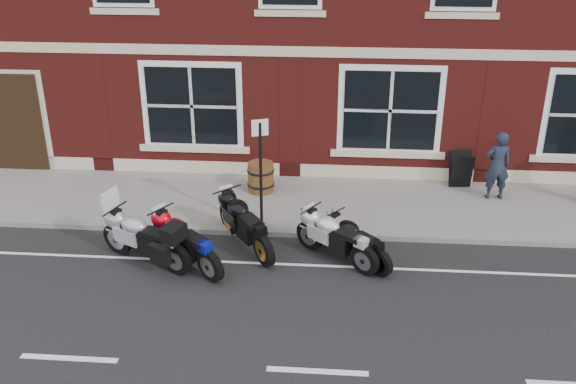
# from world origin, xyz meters

# --- Properties ---
(ground) EXTENTS (80.00, 80.00, 0.00)m
(ground) POSITION_xyz_m (0.00, 0.00, 0.00)
(ground) COLOR black
(ground) RESTS_ON ground
(sidewalk) EXTENTS (30.00, 3.00, 0.12)m
(sidewalk) POSITION_xyz_m (0.00, 3.00, 0.06)
(sidewalk) COLOR slate
(sidewalk) RESTS_ON ground
(kerb) EXTENTS (30.00, 0.16, 0.12)m
(kerb) POSITION_xyz_m (0.00, 1.42, 0.06)
(kerb) COLOR slate
(kerb) RESTS_ON ground
(moto_touring_silver) EXTENTS (2.07, 1.16, 1.49)m
(moto_touring_silver) POSITION_xyz_m (-3.61, 0.09, 0.61)
(moto_touring_silver) COLOR black
(moto_touring_silver) RESTS_ON ground
(moto_sport_red) EXTENTS (1.78, 1.56, 1.00)m
(moto_sport_red) POSITION_xyz_m (-2.75, 0.03, 0.58)
(moto_sport_red) COLOR black
(moto_sport_red) RESTS_ON ground
(moto_sport_black) EXTENTS (1.43, 1.99, 1.04)m
(moto_sport_black) POSITION_xyz_m (-1.65, 0.86, 0.60)
(moto_sport_black) COLOR black
(moto_sport_black) RESTS_ON ground
(moto_sport_silver) EXTENTS (1.70, 1.45, 0.95)m
(moto_sport_silver) POSITION_xyz_m (0.24, 0.47, 0.54)
(moto_sport_silver) COLOR black
(moto_sport_silver) RESTS_ON ground
(moto_naked_black) EXTENTS (1.41, 1.49, 0.87)m
(moto_naked_black) POSITION_xyz_m (0.65, 0.46, 0.50)
(moto_naked_black) COLOR black
(moto_naked_black) RESTS_ON ground
(pedestrian_left) EXTENTS (0.65, 0.46, 1.70)m
(pedestrian_left) POSITION_xyz_m (4.04, 3.54, 0.97)
(pedestrian_left) COLOR #1A212F
(pedestrian_left) RESTS_ON sidewalk
(a_board_sign) EXTENTS (0.56, 0.40, 0.89)m
(a_board_sign) POSITION_xyz_m (3.33, 4.20, 0.56)
(a_board_sign) COLOR black
(a_board_sign) RESTS_ON sidewalk
(barrel_planter) EXTENTS (0.67, 0.67, 0.74)m
(barrel_planter) POSITION_xyz_m (-1.65, 3.51, 0.49)
(barrel_planter) COLOR #513615
(barrel_planter) RESTS_ON sidewalk
(parking_sign) EXTENTS (0.34, 0.14, 2.50)m
(parking_sign) POSITION_xyz_m (-1.40, 1.55, 1.56)
(parking_sign) COLOR black
(parking_sign) RESTS_ON sidewalk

